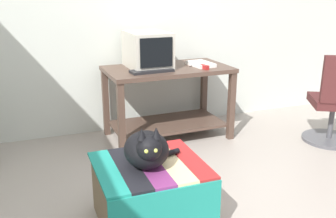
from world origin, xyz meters
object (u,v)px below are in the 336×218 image
at_px(stapler, 205,67).
at_px(keyboard, 152,71).
at_px(ottoman_with_blanket, 150,193).
at_px(office_chair, 335,106).
at_px(tv_monitor, 148,50).
at_px(book, 201,64).
at_px(desk, 168,90).
at_px(cat, 147,149).

bearing_deg(stapler, keyboard, 169.22).
relative_size(ottoman_with_blanket, office_chair, 0.76).
height_order(keyboard, office_chair, office_chair).
distance_m(tv_monitor, book, 0.55).
relative_size(desk, ottoman_with_blanket, 1.82).
relative_size(desk, tv_monitor, 2.44).
height_order(ottoman_with_blanket, stapler, stapler).
relative_size(keyboard, office_chair, 0.45).
bearing_deg(ottoman_with_blanket, tv_monitor, 72.53).
relative_size(desk, office_chair, 1.38).
height_order(book, stapler, stapler).
distance_m(desk, office_chair, 1.63).
height_order(desk, ottoman_with_blanket, desk).
xyz_separation_m(keyboard, office_chair, (1.67, -0.58, -0.35)).
height_order(office_chair, stapler, office_chair).
relative_size(tv_monitor, book, 1.74).
bearing_deg(office_chair, desk, 0.77).
xyz_separation_m(keyboard, stapler, (0.52, -0.04, 0.01)).
bearing_deg(keyboard, tv_monitor, 76.92).
distance_m(book, cat, 1.70).
bearing_deg(tv_monitor, office_chair, -27.79).
bearing_deg(tv_monitor, ottoman_with_blanket, -109.11).
xyz_separation_m(desk, book, (0.34, -0.04, 0.25)).
bearing_deg(desk, stapler, -35.08).
height_order(book, cat, book).
xyz_separation_m(office_chair, stapler, (-1.15, 0.53, 0.36)).
relative_size(desk, keyboard, 3.07).
bearing_deg(keyboard, stapler, -9.30).
relative_size(keyboard, cat, 0.95).
xyz_separation_m(book, office_chair, (1.11, -0.69, -0.36)).
relative_size(desk, cat, 2.92).
xyz_separation_m(tv_monitor, book, (0.52, -0.11, -0.15)).
height_order(tv_monitor, office_chair, tv_monitor).
bearing_deg(stapler, cat, -134.77).
distance_m(ottoman_with_blanket, stapler, 1.59).
bearing_deg(cat, desk, 74.02).
relative_size(ottoman_with_blanket, cat, 1.61).
height_order(desk, cat, desk).
xyz_separation_m(desk, office_chair, (1.45, -0.73, -0.11)).
relative_size(tv_monitor, office_chair, 0.57).
distance_m(book, stapler, 0.16).
distance_m(tv_monitor, ottoman_with_blanket, 1.65).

